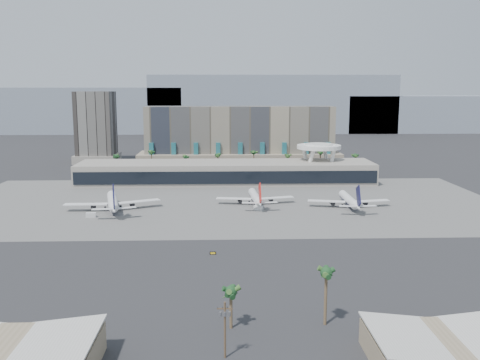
{
  "coord_description": "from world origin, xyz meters",
  "views": [
    {
      "loc": [
        -2.4,
        -197.14,
        54.15
      ],
      "look_at": [
        5.67,
        40.0,
        13.4
      ],
      "focal_mm": 40.0,
      "sensor_mm": 36.0,
      "label": 1
    }
  ],
  "objects_px": {
    "airliner_left": "(113,202)",
    "service_vehicle_a": "(91,215)",
    "airliner_centre": "(255,197)",
    "airliner_right": "(349,200)",
    "utility_pole": "(225,325)",
    "taxiway_sign": "(213,253)",
    "service_vehicle_b": "(259,208)"
  },
  "relations": [
    {
      "from": "service_vehicle_a",
      "to": "taxiway_sign",
      "type": "distance_m",
      "value": 75.11
    },
    {
      "from": "airliner_left",
      "to": "taxiway_sign",
      "type": "xyz_separation_m",
      "value": [
        46.07,
        -66.89,
        -3.37
      ]
    },
    {
      "from": "utility_pole",
      "to": "airliner_right",
      "type": "distance_m",
      "value": 149.59
    },
    {
      "from": "airliner_centre",
      "to": "service_vehicle_a",
      "type": "distance_m",
      "value": 75.53
    },
    {
      "from": "utility_pole",
      "to": "taxiway_sign",
      "type": "relative_size",
      "value": 5.61
    },
    {
      "from": "airliner_centre",
      "to": "airliner_right",
      "type": "xyz_separation_m",
      "value": [
        42.79,
        -8.31,
        0.08
      ]
    },
    {
      "from": "airliner_right",
      "to": "service_vehicle_a",
      "type": "bearing_deg",
      "value": -171.86
    },
    {
      "from": "airliner_centre",
      "to": "airliner_right",
      "type": "height_order",
      "value": "airliner_right"
    },
    {
      "from": "airliner_centre",
      "to": "service_vehicle_a",
      "type": "bearing_deg",
      "value": -165.06
    },
    {
      "from": "taxiway_sign",
      "to": "service_vehicle_a",
      "type": "bearing_deg",
      "value": 132.84
    },
    {
      "from": "utility_pole",
      "to": "service_vehicle_a",
      "type": "bearing_deg",
      "value": 114.71
    },
    {
      "from": "airliner_left",
      "to": "service_vehicle_a",
      "type": "relative_size",
      "value": 10.6
    },
    {
      "from": "service_vehicle_a",
      "to": "airliner_centre",
      "type": "bearing_deg",
      "value": 12.53
    },
    {
      "from": "utility_pole",
      "to": "airliner_right",
      "type": "xyz_separation_m",
      "value": [
        58.14,
        137.78,
        -3.71
      ]
    },
    {
      "from": "service_vehicle_a",
      "to": "taxiway_sign",
      "type": "relative_size",
      "value": 1.92
    },
    {
      "from": "airliner_left",
      "to": "service_vehicle_b",
      "type": "relative_size",
      "value": 11.04
    },
    {
      "from": "airliner_centre",
      "to": "airliner_left",
      "type": "bearing_deg",
      "value": -174.35
    },
    {
      "from": "utility_pole",
      "to": "airliner_centre",
      "type": "bearing_deg",
      "value": 84.0
    },
    {
      "from": "airliner_centre",
      "to": "service_vehicle_b",
      "type": "xyz_separation_m",
      "value": [
        0.58,
        -12.94,
        -2.34
      ]
    },
    {
      "from": "airliner_centre",
      "to": "airliner_right",
      "type": "distance_m",
      "value": 43.59
    },
    {
      "from": "service_vehicle_a",
      "to": "utility_pole",
      "type": "bearing_deg",
      "value": -71.05
    },
    {
      "from": "airliner_right",
      "to": "service_vehicle_b",
      "type": "height_order",
      "value": "airliner_right"
    },
    {
      "from": "service_vehicle_a",
      "to": "taxiway_sign",
      "type": "xyz_separation_m",
      "value": [
        52.73,
        -53.49,
        -0.53
      ]
    },
    {
      "from": "service_vehicle_b",
      "to": "airliner_right",
      "type": "bearing_deg",
      "value": 29.92
    },
    {
      "from": "utility_pole",
      "to": "service_vehicle_a",
      "type": "relative_size",
      "value": 2.92
    },
    {
      "from": "airliner_right",
      "to": "taxiway_sign",
      "type": "distance_m",
      "value": 92.54
    },
    {
      "from": "utility_pole",
      "to": "airliner_left",
      "type": "relative_size",
      "value": 0.28
    },
    {
      "from": "airliner_left",
      "to": "service_vehicle_a",
      "type": "distance_m",
      "value": 15.23
    },
    {
      "from": "airliner_centre",
      "to": "airliner_right",
      "type": "bearing_deg",
      "value": -14.35
    },
    {
      "from": "airliner_centre",
      "to": "taxiway_sign",
      "type": "distance_m",
      "value": 79.53
    },
    {
      "from": "airliner_right",
      "to": "service_vehicle_b",
      "type": "distance_m",
      "value": 42.53
    },
    {
      "from": "airliner_left",
      "to": "airliner_centre",
      "type": "xyz_separation_m",
      "value": [
        65.01,
        10.3,
        -0.5
      ]
    }
  ]
}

